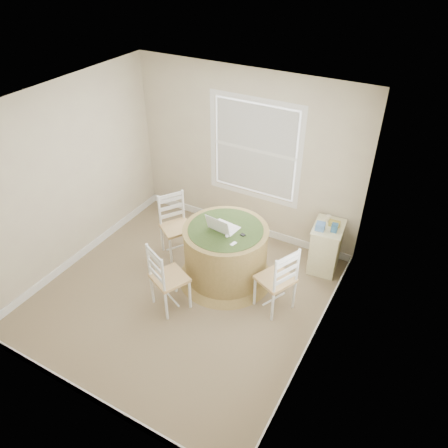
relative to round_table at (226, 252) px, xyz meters
The scene contains 14 objects.
room 0.97m from the round_table, 108.11° to the right, with size 3.64×3.64×2.64m.
round_table is the anchor object (origin of this frame).
chair_left 0.89m from the round_table, behind, with size 0.42×0.40×0.95m, color white, non-canonical shape.
chair_near 0.90m from the round_table, 112.73° to the right, with size 0.42×0.40×0.95m, color white, non-canonical shape.
chair_right 0.85m from the round_table, 13.50° to the right, with size 0.42×0.40×0.95m, color white, non-canonical shape.
laptop 0.41m from the round_table, 152.69° to the right, with size 0.40×0.36×0.25m.
mouse 0.41m from the round_table, 49.35° to the right, with size 0.07×0.10×0.04m, color white.
phone 0.50m from the round_table, 44.17° to the right, with size 0.04×0.09×0.02m, color #B7BABF.
keys 0.46m from the round_table, ahead, with size 0.06×0.05×0.03m, color black.
corner_chest 1.44m from the round_table, 37.77° to the left, with size 0.46×0.59×0.72m.
tissue_box 1.34m from the round_table, 35.59° to the left, with size 0.12×0.12×0.10m, color #5886C9.
box_yellow 1.54m from the round_table, 38.14° to the left, with size 0.15×0.10×0.06m, color gold.
box_blue 1.50m from the round_table, 33.17° to the left, with size 0.08×0.08×0.12m, color #306390.
cup_cream 1.50m from the round_table, 42.32° to the left, with size 0.07×0.07×0.09m, color beige.
Camera 1 is at (2.57, -3.48, 4.17)m, focal length 35.00 mm.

